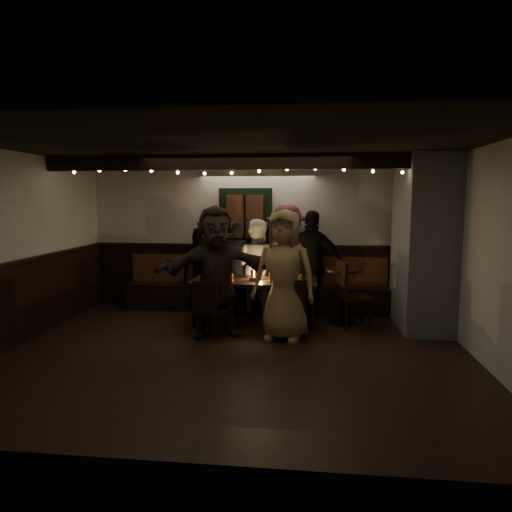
# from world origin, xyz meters

# --- Properties ---
(room) EXTENTS (6.02, 5.01, 2.62)m
(room) POSITION_xyz_m (1.07, 1.42, 1.07)
(room) COLOR black
(room) RESTS_ON ground
(dining_table) EXTENTS (1.95, 0.84, 0.85)m
(dining_table) POSITION_xyz_m (0.08, 1.40, 0.64)
(dining_table) COLOR black
(dining_table) RESTS_ON ground
(chair_near_left) EXTENTS (0.49, 0.49, 0.84)m
(chair_near_left) POSITION_xyz_m (-0.45, 0.49, 0.47)
(chair_near_left) COLOR black
(chair_near_left) RESTS_ON ground
(chair_near_right) EXTENTS (0.45, 0.45, 0.85)m
(chair_near_right) POSITION_xyz_m (0.70, 0.67, 0.48)
(chair_near_right) COLOR black
(chair_near_right) RESTS_ON ground
(chair_end) EXTENTS (0.55, 0.55, 1.02)m
(chair_end) POSITION_xyz_m (1.54, 1.33, 0.57)
(chair_end) COLOR black
(chair_end) RESTS_ON ground
(high_top) EXTENTS (0.55, 0.55, 0.87)m
(high_top) POSITION_xyz_m (1.46, 1.55, 0.55)
(high_top) COLOR black
(high_top) RESTS_ON ground
(person_a) EXTENTS (0.76, 0.52, 1.49)m
(person_a) POSITION_xyz_m (-0.93, 2.15, 0.74)
(person_a) COLOR black
(person_a) RESTS_ON ground
(person_b) EXTENTS (0.59, 0.39, 1.59)m
(person_b) POSITION_xyz_m (-0.31, 2.03, 0.80)
(person_b) COLOR black
(person_b) RESTS_ON ground
(person_c) EXTENTS (0.96, 0.86, 1.62)m
(person_c) POSITION_xyz_m (0.03, 2.08, 0.81)
(person_c) COLOR white
(person_c) RESTS_ON ground
(person_d) EXTENTS (1.34, 0.99, 1.86)m
(person_d) POSITION_xyz_m (0.55, 2.14, 0.93)
(person_d) COLOR #471E21
(person_d) RESTS_ON ground
(person_e) EXTENTS (1.11, 0.67, 1.77)m
(person_e) POSITION_xyz_m (0.99, 2.12, 0.89)
(person_e) COLOR black
(person_e) RESTS_ON ground
(person_f) EXTENTS (1.83, 1.09, 1.88)m
(person_f) POSITION_xyz_m (-0.39, 0.69, 0.94)
(person_f) COLOR #32251C
(person_f) RESTS_ON ground
(person_g) EXTENTS (1.00, 0.77, 1.83)m
(person_g) POSITION_xyz_m (0.59, 0.63, 0.91)
(person_g) COLOR tan
(person_g) RESTS_ON ground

